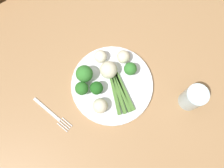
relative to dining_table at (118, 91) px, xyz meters
The scene contains 15 objects.
ground_plane 0.69m from the dining_table, ahead, with size 6.00×6.00×0.02m, color tan.
dining_table is the anchor object (origin of this frame).
chair 0.70m from the dining_table, 77.69° to the right, with size 0.41×0.41×0.87m.
plate 0.10m from the dining_table, 25.73° to the right, with size 0.28×0.28×0.01m, color white.
asparagus_bundle 0.12m from the dining_table, 65.32° to the left, with size 0.09×0.15×0.01m.
broccoli_left 0.15m from the dining_table, 167.17° to the right, with size 0.04×0.04×0.05m.
broccoli_back_right 0.16m from the dining_table, 16.14° to the right, with size 0.04×0.04×0.05m.
broccoli_back 0.19m from the dining_table, 22.57° to the right, with size 0.04×0.04×0.05m.
broccoli_outer_edge 0.19m from the dining_table, 45.42° to the right, with size 0.06×0.06×0.07m.
cauliflower_near_fork 0.15m from the dining_table, 83.78° to the right, with size 0.06×0.06×0.06m, color beige.
cauliflower_near_center 0.17m from the dining_table, 87.82° to the right, with size 0.05×0.05×0.05m, color silver.
cauliflower_edge 0.16m from the dining_table, 135.33° to the right, with size 0.05×0.05×0.05m, color beige.
cauliflower_front_left 0.17m from the dining_table, 19.30° to the left, with size 0.05×0.05×0.05m, color beige.
fork 0.27m from the dining_table, ahead, with size 0.06×0.16×0.00m.
water_glass 0.29m from the dining_table, 132.06° to the left, with size 0.07×0.07×0.10m, color silver.
Camera 1 is at (0.14, 0.17, 1.59)m, focal length 38.63 mm.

